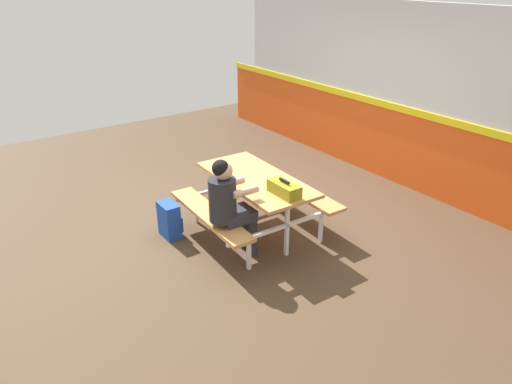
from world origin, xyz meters
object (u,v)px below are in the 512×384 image
picnic_table_main (256,190)px  toolbox_grey (284,189)px  backpack_dark (170,220)px  student_nearer (229,201)px

picnic_table_main → toolbox_grey: bearing=-2.2°
picnic_table_main → backpack_dark: 1.11m
student_nearer → backpack_dark: student_nearer is taller
student_nearer → backpack_dark: bearing=-157.5°
picnic_table_main → backpack_dark: size_ratio=3.74×
student_nearer → toolbox_grey: bearing=64.2°
toolbox_grey → backpack_dark: bearing=-140.8°
toolbox_grey → picnic_table_main: bearing=177.8°
backpack_dark → toolbox_grey: bearing=39.2°
picnic_table_main → toolbox_grey: size_ratio=4.11×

